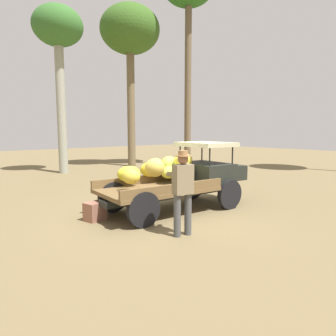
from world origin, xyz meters
TOP-DOWN VIEW (x-y plane):
  - ground_plane at (0.00, 0.00)m, footprint 60.00×60.00m
  - truck at (0.87, 0.02)m, footprint 4.57×2.11m
  - farmer at (-0.76, -1.62)m, footprint 0.53×0.49m
  - wooden_crate at (-1.62, 0.57)m, footprint 0.53×0.45m
  - forest_tree_2 at (5.62, 9.48)m, footprint 3.52×3.52m
  - forest_tree_4 at (1.20, 9.25)m, footprint 2.45×2.45m

SIDE VIEW (x-z plane):
  - ground_plane at x=0.00m, z-range 0.00..0.00m
  - wooden_crate at x=-1.62m, z-range 0.00..0.45m
  - truck at x=0.87m, z-range -0.02..1.84m
  - farmer at x=-0.76m, z-range 0.13..1.92m
  - forest_tree_4 at x=1.20m, z-range 2.75..11.03m
  - forest_tree_2 at x=5.62m, z-range 3.15..12.66m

